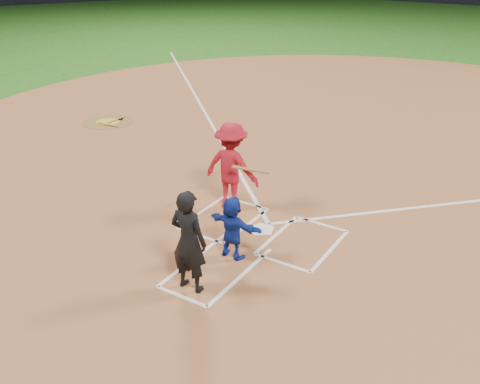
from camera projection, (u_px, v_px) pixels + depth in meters
The scene contains 12 objects.
ground at pixel (262, 230), 11.50m from camera, with size 120.00×120.00×0.00m, color #225816.
home_plate_dirt at pixel (361, 147), 16.08m from camera, with size 28.00×28.00×0.01m, color #955530.
home_plate at pixel (262, 230), 11.49m from camera, with size 0.60×0.60×0.02m, color white.
on_deck_circle at pixel (108, 122), 18.23m from camera, with size 1.70×1.70×0.01m, color brown.
on_deck_logo at pixel (108, 122), 18.23m from camera, with size 0.80×0.80×0.00m, color gold.
on_deck_bat_a at pixel (116, 120), 18.34m from camera, with size 0.06×0.06×0.84m, color #AB6F3E.
on_deck_bat_c at pixel (108, 125), 17.84m from camera, with size 0.06×0.06×0.84m, color olive.
bat_weight_donut at pixel (120, 119), 18.43m from camera, with size 0.19×0.19×0.05m, color black.
catcher at pixel (232, 228), 10.27m from camera, with size 1.19×0.38×1.28m, color #132A9B.
umpire at pixel (189, 241), 9.19m from camera, with size 0.70×0.46×1.91m, color black.
chalk_markings at pixel (353, 154), 15.53m from camera, with size 28.35×17.32×0.01m.
batter_at_plate at pixel (231, 167), 12.03m from camera, with size 1.61×0.88×2.05m.
Camera 1 is at (4.94, -8.73, 5.69)m, focal length 40.00 mm.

